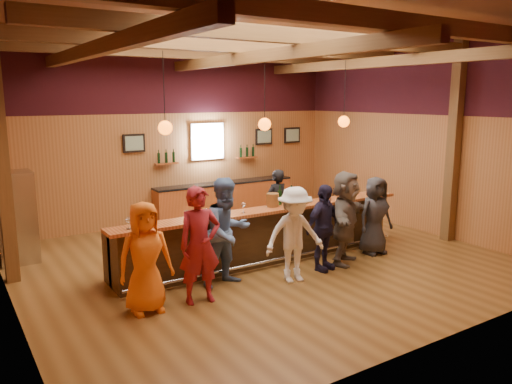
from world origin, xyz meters
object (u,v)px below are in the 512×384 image
Objects in this scene: customer_dark at (375,216)px; bottle_a at (280,197)px; stainless_fridge at (16,217)px; customer_brown at (345,218)px; bar_counter at (261,234)px; ice_bucket at (273,200)px; customer_navy at (323,228)px; bartender at (276,205)px; customer_orange at (145,257)px; customer_denim at (227,232)px; customer_white at (295,235)px; back_bar_cabinet at (225,199)px; customer_redvest at (200,245)px.

customer_dark is 2.06m from bottle_a.
customer_brown is at bearing -33.43° from stainless_fridge.
ice_bucket is at bearing -64.13° from bar_counter.
ice_bucket is (0.12, -0.24, 0.72)m from bar_counter.
ice_bucket is at bearing 165.88° from customer_dark.
customer_navy is 0.63m from customer_brown.
ice_bucket is at bearing 46.38° from bartender.
bar_counter is at bearing 24.10° from customer_orange.
customer_denim is 1.18m from customer_white.
ice_bucket is at bearing 104.92° from customer_navy.
bottle_a is (0.51, 1.18, 0.42)m from customer_white.
customer_white reaches higher than bar_counter.
customer_dark is at bearing -23.66° from bar_counter.
stainless_fridge is at bearing 123.79° from customer_denim.
customer_navy reaches higher than ice_bucket.
customer_denim is at bearing -145.64° from bar_counter.
customer_brown reaches higher than customer_white.
bar_counter is at bearing -108.34° from back_bar_cabinet.
stainless_fridge is 4.59× the size of bottle_a.
stainless_fridge is (-4.12, 2.45, 0.38)m from bar_counter.
back_bar_cabinet is 10.21× the size of bottle_a.
customer_dark is at bearing -23.09° from bottle_a.
customer_redvest reaches higher than stainless_fridge.
customer_dark is (5.00, 0.18, -0.04)m from customer_orange.
customer_denim is 1.15× the size of customer_navy.
customer_redvest reaches higher than ice_bucket.
customer_dark is 6.16× the size of ice_bucket.
back_bar_cabinet is 4.65m from customer_dark.
customer_white reaches higher than customer_dark.
customer_white is at bearing 56.00° from bartender.
customer_orange reaches higher than bottle_a.
bar_counter is 3.90× the size of customer_dark.
customer_denim is 4.80× the size of bottle_a.
customer_orange is at bearing 165.53° from customer_navy.
bottle_a is (0.22, 0.07, 0.02)m from ice_bucket.
customer_denim is at bearing -155.87° from ice_bucket.
customer_white reaches higher than back_bar_cabinet.
customer_orange is 1.00× the size of customer_white.
customer_redvest is at bearing -157.73° from customer_denim.
bar_counter is 3.46× the size of customer_brown.
back_bar_cabinet is at bearing 53.96° from customer_denim.
customer_redvest is at bearing -147.35° from bar_counter.
customer_white is 0.93× the size of customer_brown.
ice_bucket is at bearing -32.44° from stainless_fridge.
customer_brown reaches higher than customer_navy.
ice_bucket is 0.23m from bottle_a.
customer_white is (-1.36, -4.92, 0.37)m from back_bar_cabinet.
customer_dark is at bearing -28.40° from stainless_fridge.
back_bar_cabinet is 2.15× the size of customer_redvest.
customer_brown reaches higher than bartender.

